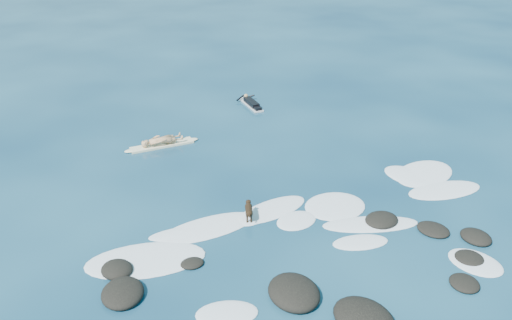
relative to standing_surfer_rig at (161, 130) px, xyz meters
name	(u,v)px	position (x,y,z in m)	size (l,w,h in m)	color
ground	(306,230)	(2.47, -8.74, -0.77)	(160.00, 160.00, 0.00)	#0A2642
reef_rocks	(312,283)	(1.18, -11.43, -0.65)	(14.07, 6.57, 0.57)	black
breaking_foam	(312,223)	(2.91, -8.42, -0.76)	(15.54, 7.89, 0.12)	white
standing_surfer_rig	(161,130)	(0.00, 0.00, 0.00)	(3.40, 0.68, 1.94)	#F0E7C0
paddling_surfer_rig	(251,103)	(5.76, 3.05, -0.62)	(1.09, 2.42, 0.42)	silver
dog	(249,209)	(0.99, -7.32, -0.34)	(0.49, 0.98, 0.65)	black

